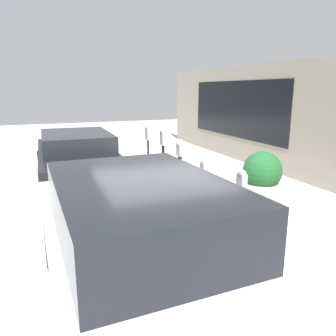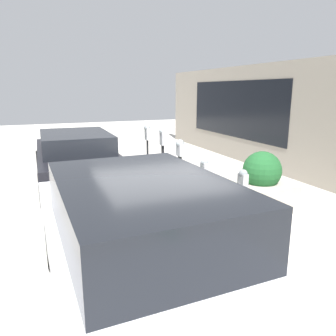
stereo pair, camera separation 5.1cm
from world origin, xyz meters
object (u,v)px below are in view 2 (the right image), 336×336
parking_meter_fourth (163,148)px  parked_car_front (139,244)px  parking_meter_second (204,185)px  parking_meter_farthest (147,139)px  parking_meter_nearest (241,207)px  parking_meter_middle (180,164)px  parked_car_middle (76,157)px  planter_box (261,185)px

parking_meter_fourth → parked_car_front: 4.17m
parking_meter_second → parking_meter_fourth: (2.09, -0.05, 0.30)m
parking_meter_farthest → parking_meter_second: bearing=179.2°
parking_meter_nearest → parking_meter_second: 1.13m
parking_meter_second → parking_meter_farthest: bearing=-0.8°
parking_meter_middle → parked_car_front: (-2.74, 1.71, -0.17)m
parking_meter_fourth → parked_car_middle: 2.48m
parking_meter_fourth → parked_car_front: bearing=155.2°
parking_meter_nearest → parked_car_front: parked_car_front is taller
planter_box → parked_car_middle: 4.67m
parking_meter_second → parking_meter_farthest: size_ratio=0.83×
parking_meter_middle → parked_car_middle: bearing=32.1°
parked_car_front → parked_car_middle: 5.48m
parking_meter_nearest → planter_box: parking_meter_nearest is taller
parking_meter_nearest → parking_meter_farthest: size_ratio=0.87×
planter_box → parked_car_front: size_ratio=0.26×
planter_box → parked_car_front: parked_car_front is taller
parked_car_middle → parking_meter_fourth: bearing=-133.5°
parking_meter_fourth → parked_car_middle: bearing=45.8°
parking_meter_fourth → planter_box: parking_meter_fourth is taller
planter_box → parking_meter_farthest: bearing=33.9°
parking_meter_nearest → parked_car_middle: 5.21m
parked_car_front → parking_meter_farthest: bearing=-21.2°
parking_meter_farthest → planter_box: parking_meter_farthest is taller
parking_meter_nearest → planter_box: (1.78, -1.75, -0.35)m
parking_meter_nearest → parked_car_middle: parked_car_middle is taller
parking_meter_middle → parking_meter_farthest: (2.12, -0.03, 0.21)m
parking_meter_middle → parked_car_front: 3.23m
parking_meter_fourth → planter_box: size_ratio=1.34×
planter_box → parking_meter_fourth: bearing=49.6°
parked_car_front → parking_meter_fourth: bearing=-26.3°
parking_meter_farthest → parked_car_middle: (0.62, 1.75, -0.46)m
parking_meter_second → parking_meter_middle: (1.06, -0.01, 0.15)m
parking_meter_second → parked_car_front: (-1.68, 1.70, -0.02)m
parking_meter_farthest → parked_car_middle: parking_meter_farthest is taller
parking_meter_middle → parked_car_middle: parking_meter_middle is taller
parking_meter_farthest → planter_box: bearing=-146.1°
parking_meter_nearest → parking_meter_fourth: 3.24m
parking_meter_farthest → planter_box: 3.13m
parking_meter_nearest → parking_meter_middle: (2.19, -0.02, 0.17)m
parking_meter_farthest → parked_car_middle: size_ratio=0.35×
parking_meter_second → parked_car_front: parked_car_front is taller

